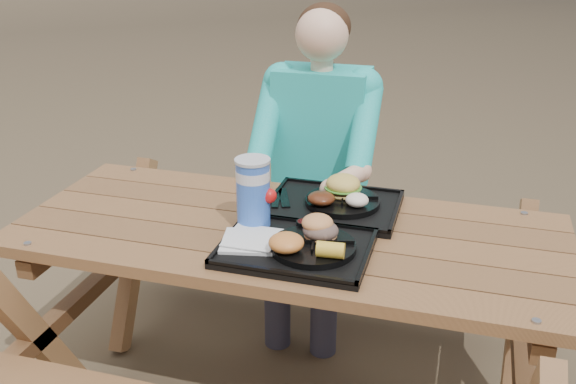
# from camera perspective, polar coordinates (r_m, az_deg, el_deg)

# --- Properties ---
(picnic_table) EXTENTS (1.80, 1.49, 0.75)m
(picnic_table) POSITION_cam_1_polar(r_m,az_deg,el_deg) (2.30, 0.00, -11.67)
(picnic_table) COLOR #999999
(picnic_table) RESTS_ON ground
(tray_near) EXTENTS (0.45, 0.35, 0.02)m
(tray_near) POSITION_cam_1_polar(r_m,az_deg,el_deg) (1.96, 0.71, -5.10)
(tray_near) COLOR black
(tray_near) RESTS_ON picnic_table
(tray_far) EXTENTS (0.45, 0.35, 0.02)m
(tray_far) POSITION_cam_1_polar(r_m,az_deg,el_deg) (2.24, 4.05, -1.32)
(tray_far) COLOR black
(tray_far) RESTS_ON picnic_table
(plate_near) EXTENTS (0.26, 0.26, 0.02)m
(plate_near) POSITION_cam_1_polar(r_m,az_deg,el_deg) (1.93, 2.25, -4.85)
(plate_near) COLOR black
(plate_near) RESTS_ON tray_near
(plate_far) EXTENTS (0.26, 0.26, 0.02)m
(plate_far) POSITION_cam_1_polar(r_m,az_deg,el_deg) (2.24, 4.87, -0.84)
(plate_far) COLOR black
(plate_far) RESTS_ON tray_far
(napkin_stack) EXTENTS (0.19, 0.19, 0.02)m
(napkin_stack) POSITION_cam_1_polar(r_m,az_deg,el_deg) (1.97, -3.50, -4.29)
(napkin_stack) COLOR silver
(napkin_stack) RESTS_ON tray_near
(soda_cup) EXTENTS (0.11, 0.11, 0.22)m
(soda_cup) POSITION_cam_1_polar(r_m,az_deg,el_deg) (2.05, -3.11, -0.16)
(soda_cup) COLOR blue
(soda_cup) RESTS_ON tray_near
(condiment_bbq) EXTENTS (0.05, 0.05, 0.03)m
(condiment_bbq) POSITION_cam_1_polar(r_m,az_deg,el_deg) (2.05, 1.44, -2.98)
(condiment_bbq) COLOR #320506
(condiment_bbq) RESTS_ON tray_near
(condiment_mustard) EXTENTS (0.05, 0.05, 0.03)m
(condiment_mustard) POSITION_cam_1_polar(r_m,az_deg,el_deg) (2.05, 3.17, -2.91)
(condiment_mustard) COLOR gold
(condiment_mustard) RESTS_ON tray_near
(sandwich) EXTENTS (0.10, 0.10, 0.11)m
(sandwich) POSITION_cam_1_polar(r_m,az_deg,el_deg) (1.94, 2.93, -2.61)
(sandwich) COLOR #DD8C4E
(sandwich) RESTS_ON plate_near
(mac_cheese) EXTENTS (0.11, 0.11, 0.05)m
(mac_cheese) POSITION_cam_1_polar(r_m,az_deg,el_deg) (1.87, -0.16, -4.52)
(mac_cheese) COLOR orange
(mac_cheese) RESTS_ON plate_near
(corn_cob) EXTENTS (0.09, 0.09, 0.05)m
(corn_cob) POSITION_cam_1_polar(r_m,az_deg,el_deg) (1.84, 3.80, -5.15)
(corn_cob) COLOR yellow
(corn_cob) RESTS_ON plate_near
(cutlery_far) EXTENTS (0.09, 0.17, 0.01)m
(cutlery_far) POSITION_cam_1_polar(r_m,az_deg,el_deg) (2.28, -0.36, -0.51)
(cutlery_far) COLOR black
(cutlery_far) RESTS_ON tray_far
(burger) EXTENTS (0.12, 0.12, 0.11)m
(burger) POSITION_cam_1_polar(r_m,az_deg,el_deg) (2.25, 4.94, 1.10)
(burger) COLOR #E2B94F
(burger) RESTS_ON plate_far
(baked_beans) EXTENTS (0.09, 0.09, 0.04)m
(baked_beans) POSITION_cam_1_polar(r_m,az_deg,el_deg) (2.18, 2.98, -0.56)
(baked_beans) COLOR #532310
(baked_beans) RESTS_ON plate_far
(potato_salad) EXTENTS (0.08, 0.08, 0.04)m
(potato_salad) POSITION_cam_1_polar(r_m,az_deg,el_deg) (2.18, 6.15, -0.71)
(potato_salad) COLOR white
(potato_salad) RESTS_ON plate_far
(diner) EXTENTS (0.48, 0.84, 1.28)m
(diner) POSITION_cam_1_polar(r_m,az_deg,el_deg) (2.76, 2.81, 0.82)
(diner) COLOR #1BC0B9
(diner) RESTS_ON ground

